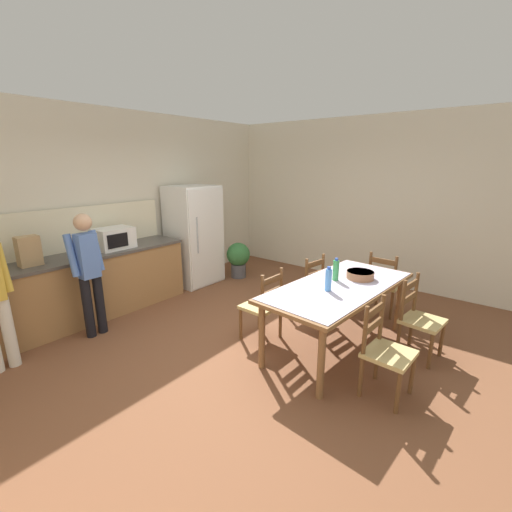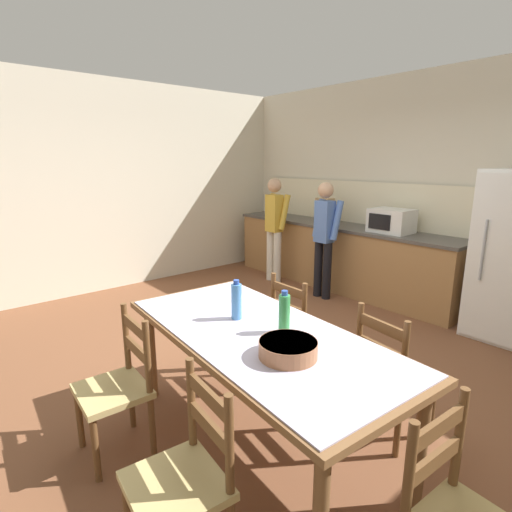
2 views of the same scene
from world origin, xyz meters
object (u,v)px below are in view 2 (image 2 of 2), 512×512
Objects in this scene: bottle_near_centre at (236,301)px; chair_side_near_right at (184,479)px; paper_bag at (325,210)px; dining_table at (259,343)px; person_at_counter at (324,234)px; microwave at (391,221)px; person_at_sink at (275,224)px; chair_side_near_left at (118,387)px; bottle_off_centre at (284,313)px; chair_side_far_right at (392,374)px; chair_side_far_left at (299,329)px; serving_bowl at (288,348)px.

bottle_near_centre reaches higher than chair_side_near_right.
dining_table is (2.05, -3.05, -0.40)m from paper_bag.
microwave is at bearing -51.20° from person_at_counter.
person_at_counter is at bearing -141.20° from microwave.
bottle_near_centre is (1.80, -3.03, -0.19)m from paper_bag.
person_at_sink is at bearing 137.97° from chair_side_near_right.
person_at_sink reaches higher than person_at_counter.
bottle_near_centre is 0.91m from chair_side_near_left.
person_at_sink is (-2.34, 2.54, -0.03)m from bottle_near_centre.
paper_bag is 0.77m from person_at_sink.
chair_side_near_right is (0.29, -0.89, -0.47)m from bottle_off_centre.
bottle_near_centre reaches higher than chair_side_far_right.
person_at_sink is (-0.54, -0.49, -0.22)m from paper_bag.
microwave is 0.32× the size of person_at_sink.
paper_bag is 0.40× the size of chair_side_near_left.
microwave is 1.39× the size of paper_bag.
person_at_sink reaches higher than chair_side_far_left.
person_at_counter is (0.44, -0.51, -0.23)m from paper_bag.
serving_bowl is at bearing -10.90° from bottle_near_centre.
person_at_sink is at bearing -22.08° from chair_side_far_right.
serving_bowl is 1.22m from chair_side_far_left.
dining_table is 0.92m from chair_side_near_right.
dining_table is 2.30× the size of chair_side_near_right.
chair_side_near_right is 3.91m from person_at_counter.
microwave is 0.55× the size of chair_side_far_left.
bottle_near_centre is 2.86m from person_at_counter.
paper_bag reaches higher than microwave.
microwave is at bearing 0.40° from paper_bag.
chair_side_far_left is 2.17m from person_at_counter.
bottle_near_centre is 0.37m from bottle_off_centre.
paper_bag is 3.65m from bottle_off_centre.
microwave is 3.85m from chair_side_near_left.
dining_table is 0.26m from bottle_off_centre.
chair_side_near_right is at bearing -0.99° from chair_side_near_left.
chair_side_near_left and chair_side_near_right have the same top height.
serving_bowl is at bearing -143.33° from person_at_counter.
bottle_off_centre is 0.84× the size of serving_bowl.
paper_bag is 4.60m from chair_side_near_right.
paper_bag is at bearing 123.93° from dining_table.
person_at_sink reaches higher than chair_side_near_right.
person_at_counter reaches higher than bottle_off_centre.
chair_side_far_right is at bearing 56.71° from bottle_off_centre.
chair_side_near_right is at bearing -63.15° from dining_table.
microwave is 2.42m from chair_side_far_left.
chair_side_far_left is at bearing -145.20° from person_at_counter.
paper_bag is at bearing 128.70° from chair_side_near_right.
microwave is at bearing 115.67° from chair_side_near_right.
microwave is 4.12m from chair_side_near_right.
microwave is at bearing 107.52° from dining_table.
paper_bag reaches higher than chair_side_near_left.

